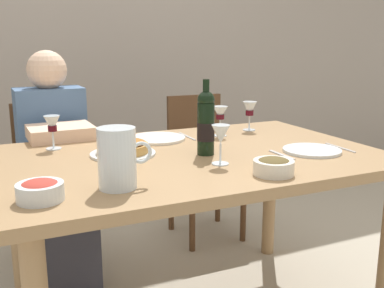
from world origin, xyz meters
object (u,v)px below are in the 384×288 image
(wine_glass_spare, at_px, (220,115))
(olive_bowl, at_px, (274,166))
(chair_left, at_px, (51,171))
(salad_bowl, at_px, (40,190))
(diner_left, at_px, (57,160))
(wine_bottle, at_px, (206,123))
(dining_table, at_px, (193,175))
(wine_glass_centre, at_px, (52,126))
(wine_glass_left_diner, at_px, (221,136))
(dinner_plate_right_setting, at_px, (312,150))
(dinner_plate_left_setting, at_px, (157,138))
(water_pitcher, at_px, (118,162))
(baked_tart, at_px, (123,148))
(wine_glass_right_diner, at_px, (250,110))
(chair_right, at_px, (201,156))

(wine_glass_spare, bearing_deg, olive_bowl, -101.72)
(chair_left, bearing_deg, salad_bowl, 80.41)
(diner_left, bearing_deg, wine_glass_spare, 147.70)
(wine_bottle, height_order, wine_glass_spare, wine_bottle)
(dining_table, xyz_separation_m, wine_glass_spare, (0.26, 0.26, 0.20))
(olive_bowl, bearing_deg, wine_glass_centre, 132.27)
(wine_glass_left_diner, bearing_deg, salad_bowl, -168.60)
(dinner_plate_right_setting, bearing_deg, dinner_plate_left_setting, 135.90)
(dinner_plate_right_setting, bearing_deg, water_pitcher, -171.75)
(olive_bowl, height_order, diner_left, diner_left)
(salad_bowl, relative_size, wine_glass_centre, 0.95)
(dining_table, relative_size, baked_tart, 5.74)
(salad_bowl, distance_m, wine_glass_spare, 1.06)
(wine_glass_right_diner, bearing_deg, baked_tart, -162.74)
(wine_glass_centre, xyz_separation_m, wine_glass_spare, (0.76, -0.05, 0.00))
(wine_glass_left_diner, bearing_deg, dining_table, 97.62)
(dining_table, distance_m, diner_left, 0.82)
(wine_bottle, relative_size, wine_glass_left_diner, 2.03)
(baked_tart, distance_m, olive_bowl, 0.62)
(dining_table, relative_size, diner_left, 1.29)
(wine_glass_spare, bearing_deg, dining_table, -134.90)
(dining_table, height_order, baked_tart, baked_tart)
(baked_tart, bearing_deg, wine_glass_left_diner, -44.33)
(wine_glass_spare, height_order, chair_left, wine_glass_spare)
(water_pitcher, bearing_deg, wine_bottle, 31.66)
(dining_table, distance_m, dinner_plate_right_setting, 0.50)
(chair_left, bearing_deg, water_pitcher, 91.23)
(baked_tart, bearing_deg, chair_right, 47.10)
(salad_bowl, height_order, olive_bowl, salad_bowl)
(dining_table, bearing_deg, wine_glass_left_diner, -82.38)
(dinner_plate_right_setting, bearing_deg, baked_tart, 159.37)
(salad_bowl, xyz_separation_m, olive_bowl, (0.76, -0.06, -0.00))
(wine_glass_centre, bearing_deg, dinner_plate_left_setting, -1.01)
(chair_left, xyz_separation_m, chair_right, (0.90, -0.05, 0.00))
(baked_tart, relative_size, wine_glass_left_diner, 1.77)
(baked_tart, distance_m, wine_glass_centre, 0.33)
(wine_glass_spare, distance_m, diner_left, 0.86)
(wine_glass_left_diner, height_order, dinner_plate_right_setting, wine_glass_left_diner)
(olive_bowl, bearing_deg, wine_glass_spare, 78.28)
(salad_bowl, relative_size, wine_glass_left_diner, 0.91)
(water_pitcher, bearing_deg, wine_glass_right_diner, 36.00)
(water_pitcher, height_order, wine_glass_right_diner, water_pitcher)
(wine_glass_centre, height_order, dinner_plate_left_setting, wine_glass_centre)
(wine_glass_left_diner, relative_size, chair_left, 0.17)
(dining_table, height_order, olive_bowl, olive_bowl)
(wine_bottle, bearing_deg, wine_glass_left_diner, -95.88)
(salad_bowl, bearing_deg, dinner_plate_left_setting, 46.92)
(dinner_plate_left_setting, height_order, dinner_plate_right_setting, same)
(wine_glass_left_diner, bearing_deg, chair_right, 67.99)
(dinner_plate_right_setting, distance_m, chair_left, 1.45)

